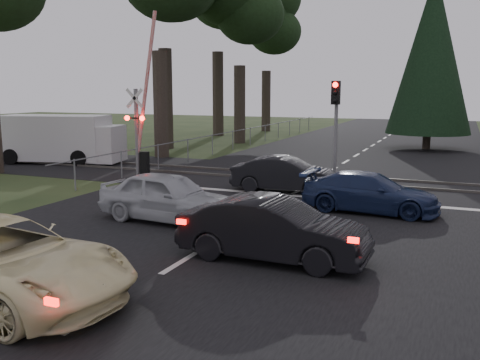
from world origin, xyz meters
The scene contains 17 objects.
ground centered at (0.00, 0.00, 0.00)m, with size 120.00×120.00×0.00m, color #253618.
road centered at (0.00, 10.00, 0.01)m, with size 14.00×100.00×0.01m, color black.
rail_corridor centered at (0.00, 12.00, 0.01)m, with size 120.00×8.00×0.01m, color black.
stop_line centered at (0.00, 8.20, 0.01)m, with size 13.00×0.35×0.00m, color silver.
rail_near centered at (0.00, 11.20, 0.05)m, with size 120.00×0.12×0.10m, color #59544C.
rail_far centered at (0.00, 12.80, 0.05)m, with size 120.00×0.12×0.10m, color #59544C.
crossing_signal centered at (-7.27, 9.79, 2.06)m, with size 1.62×0.38×6.96m.
traffic_signal_center centered at (1.00, 10.68, 2.81)m, with size 0.32×0.48×4.10m.
euc_tree_c centered at (-9.00, 25.00, 9.51)m, with size 6.00×6.00×13.20m.
euc_tree_e centered at (-11.00, 36.00, 9.51)m, with size 6.00×6.00×13.20m.
conifer_tree centered at (3.50, 26.00, 5.99)m, with size 5.20×5.20×11.00m.
fence_left centered at (-7.80, 22.50, 0.00)m, with size 0.10×36.00×1.20m, color slate, non-canonical shape.
dark_hatchback centered at (1.83, 1.00, 0.70)m, with size 1.48×4.24×1.40m, color black.
silver_car centered at (-2.15, 3.23, 0.72)m, with size 1.69×4.21×1.43m, color #ACB0B5.
blue_sedan centered at (3.05, 6.68, 0.61)m, with size 1.71×4.21×1.22m, color #18254A.
dark_car_far centered at (-0.41, 8.84, 0.65)m, with size 1.38×3.96×1.31m, color black.
white_van centered at (-13.50, 12.02, 1.24)m, with size 6.63×3.68×2.46m.
Camera 1 is at (5.58, -9.93, 3.80)m, focal length 40.00 mm.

